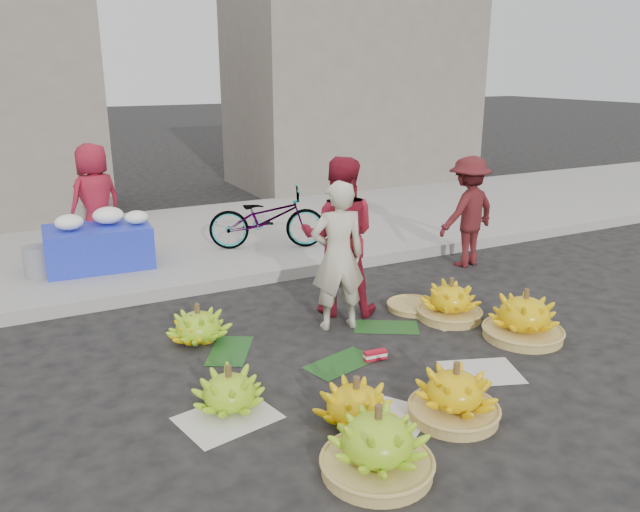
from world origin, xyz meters
name	(u,v)px	position (x,y,z in m)	size (l,w,h in m)	color
ground	(340,353)	(0.00, 0.00, 0.00)	(80.00, 80.00, 0.00)	black
curb	(254,277)	(0.00, 2.20, 0.07)	(40.00, 0.25, 0.15)	gray
sidewalk	(203,238)	(0.00, 4.30, 0.06)	(40.00, 4.00, 0.12)	gray
building_right	(351,69)	(4.50, 7.70, 2.50)	(5.00, 3.00, 5.00)	slate
newspaper_scatter	(387,390)	(0.00, -0.80, 0.00)	(3.20, 1.80, 0.00)	silver
banana_leaves	(321,346)	(-0.10, 0.20, 0.00)	(2.00, 1.00, 0.00)	#174517
banana_bunch_0	(229,389)	(-1.23, -0.46, 0.16)	(0.69, 0.69, 0.36)	#77B91A
banana_bunch_1	(356,403)	(-0.47, -1.10, 0.17)	(0.79, 0.79, 0.38)	yellow
banana_bunch_2	(378,443)	(-0.65, -1.67, 0.22)	(0.82, 0.82, 0.49)	#A98B47
banana_bunch_3	(455,394)	(0.22, -1.37, 0.20)	(0.76, 0.76, 0.46)	#A98B47
banana_bunch_4	(524,317)	(1.75, -0.52, 0.22)	(0.88, 0.88, 0.51)	#A98B47
banana_bunch_5	(450,301)	(1.42, 0.19, 0.19)	(0.73, 0.73, 0.45)	#A98B47
banana_bunch_6	(198,324)	(-1.09, 0.86, 0.16)	(0.76, 0.76, 0.37)	#77B91A
banana_bunch_7	(194,331)	(-1.14, 0.85, 0.12)	(0.46, 0.46, 0.28)	yellow
basket_spare	(412,306)	(1.23, 0.59, 0.03)	(0.53, 0.53, 0.06)	#A98B47
incense_stack	(375,355)	(0.21, -0.28, 0.05)	(0.21, 0.07, 0.09)	#AE1224
vendor_cream	(338,256)	(0.26, 0.54, 0.75)	(0.55, 0.36, 1.51)	beige
vendor_red	(339,237)	(0.48, 0.90, 0.84)	(0.82, 0.64, 1.68)	maroon
man_striped	(468,212)	(2.78, 1.60, 0.73)	(0.94, 0.54, 1.45)	maroon
flower_table	(99,244)	(-1.61, 3.33, 0.42)	(1.30, 0.85, 0.73)	#1C2ABB
grey_bucket	(38,262)	(-2.34, 3.28, 0.30)	(0.33, 0.33, 0.37)	gray
flower_vendor	(95,201)	(-1.54, 3.80, 0.87)	(0.73, 0.48, 1.50)	maroon
bicycle	(267,218)	(0.60, 3.18, 0.54)	(1.60, 0.56, 0.84)	gray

